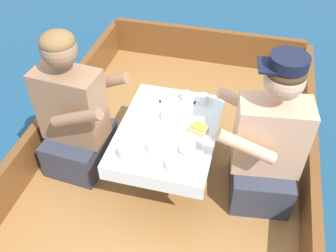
% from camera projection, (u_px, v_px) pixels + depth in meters
% --- Properties ---
extents(ground_plane, '(60.00, 60.00, 0.00)m').
position_uv_depth(ground_plane, '(166.00, 207.00, 2.78)').
color(ground_plane, navy).
extents(boat_deck, '(1.88, 3.09, 0.35)m').
position_uv_depth(boat_deck, '(166.00, 192.00, 2.67)').
color(boat_deck, '#9E6B38').
rests_on(boat_deck, ground_plane).
extents(gunwale_port, '(0.06, 3.09, 0.28)m').
position_uv_depth(gunwale_port, '(41.00, 139.00, 2.62)').
color(gunwale_port, brown).
rests_on(gunwale_port, boat_deck).
extents(gunwale_starboard, '(0.06, 3.09, 0.28)m').
position_uv_depth(gunwale_starboard, '(309.00, 190.00, 2.29)').
color(gunwale_starboard, brown).
rests_on(gunwale_starboard, boat_deck).
extents(bow_coaming, '(1.76, 0.06, 0.33)m').
position_uv_depth(bow_coaming, '(206.00, 45.00, 3.53)').
color(bow_coaming, brown).
rests_on(bow_coaming, boat_deck).
extents(cockpit_table, '(0.60, 0.81, 0.40)m').
position_uv_depth(cockpit_table, '(168.00, 133.00, 2.35)').
color(cockpit_table, '#B2B2B7').
rests_on(cockpit_table, boat_deck).
extents(person_port, '(0.55, 0.47, 1.01)m').
position_uv_depth(person_port, '(75.00, 117.00, 2.39)').
color(person_port, '#333847').
rests_on(person_port, boat_deck).
extents(person_starboard, '(0.56, 0.50, 1.02)m').
position_uv_depth(person_starboard, '(267.00, 145.00, 2.19)').
color(person_starboard, '#333847').
rests_on(person_starboard, boat_deck).
extents(plate_sandwich, '(0.18, 0.18, 0.01)m').
position_uv_depth(plate_sandwich, '(198.00, 132.00, 2.29)').
color(plate_sandwich, silver).
rests_on(plate_sandwich, cockpit_table).
extents(plate_bread, '(0.16, 0.16, 0.01)m').
position_uv_depth(plate_bread, '(140.00, 127.00, 2.32)').
color(plate_bread, silver).
rests_on(plate_bread, cockpit_table).
extents(sandwich, '(0.12, 0.10, 0.05)m').
position_uv_depth(sandwich, '(199.00, 129.00, 2.27)').
color(sandwich, '#E0BC7F').
rests_on(sandwich, plate_sandwich).
extents(bowl_port_near, '(0.14, 0.14, 0.04)m').
position_uv_depth(bowl_port_near, '(192.00, 150.00, 2.15)').
color(bowl_port_near, silver).
rests_on(bowl_port_near, cockpit_table).
extents(bowl_starboard_near, '(0.13, 0.13, 0.04)m').
position_uv_depth(bowl_starboard_near, '(177.00, 164.00, 2.07)').
color(bowl_starboard_near, silver).
rests_on(bowl_starboard_near, cockpit_table).
extents(bowl_center_far, '(0.13, 0.13, 0.04)m').
position_uv_depth(bowl_center_far, '(171.00, 115.00, 2.38)').
color(bowl_center_far, silver).
rests_on(bowl_center_far, cockpit_table).
extents(bowl_port_far, '(0.11, 0.11, 0.04)m').
position_uv_depth(bowl_port_far, '(157.00, 147.00, 2.17)').
color(bowl_port_far, silver).
rests_on(bowl_port_far, cockpit_table).
extents(coffee_cup_port, '(0.10, 0.07, 0.07)m').
position_uv_depth(coffee_cup_port, '(125.00, 153.00, 2.12)').
color(coffee_cup_port, silver).
rests_on(coffee_cup_port, cockpit_table).
extents(coffee_cup_starboard, '(0.10, 0.07, 0.07)m').
position_uv_depth(coffee_cup_starboard, '(204.00, 99.00, 2.48)').
color(coffee_cup_starboard, silver).
rests_on(coffee_cup_starboard, cockpit_table).
extents(tin_can, '(0.07, 0.07, 0.05)m').
position_uv_depth(tin_can, '(186.00, 96.00, 2.52)').
color(tin_can, silver).
rests_on(tin_can, cockpit_table).
extents(utensil_spoon_port, '(0.17, 0.02, 0.01)m').
position_uv_depth(utensil_spoon_port, '(157.00, 126.00, 2.33)').
color(utensil_spoon_port, silver).
rests_on(utensil_spoon_port, cockpit_table).
extents(utensil_fork_starboard, '(0.07, 0.17, 0.00)m').
position_uv_depth(utensil_fork_starboard, '(161.00, 106.00, 2.48)').
color(utensil_fork_starboard, silver).
rests_on(utensil_fork_starboard, cockpit_table).
extents(utensil_knife_port, '(0.07, 0.16, 0.00)m').
position_uv_depth(utensil_knife_port, '(181.00, 111.00, 2.44)').
color(utensil_knife_port, silver).
rests_on(utensil_knife_port, cockpit_table).
extents(utensil_spoon_center, '(0.10, 0.15, 0.01)m').
position_uv_depth(utensil_spoon_center, '(170.00, 103.00, 2.50)').
color(utensil_spoon_center, silver).
rests_on(utensil_spoon_center, cockpit_table).
extents(utensil_fork_port, '(0.04, 0.17, 0.00)m').
position_uv_depth(utensil_fork_port, '(192.00, 107.00, 2.47)').
color(utensil_fork_port, silver).
rests_on(utensil_fork_port, cockpit_table).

